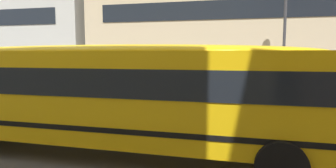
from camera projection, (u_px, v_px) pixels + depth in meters
name	position (u px, v px, depth m)	size (l,w,h in m)	color
ground_plane	(103.00, 132.00, 9.37)	(400.00, 400.00, 0.00)	#54514F
sidewalk_far	(161.00, 99.00, 16.52)	(120.00, 3.00, 0.01)	gray
lane_centreline	(103.00, 132.00, 9.37)	(110.00, 0.16, 0.01)	silver
school_bus	(100.00, 89.00, 7.39)	(12.42, 3.05, 2.77)	yellow
street_lamp	(285.00, 17.00, 13.91)	(0.44, 0.44, 6.80)	#38383D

